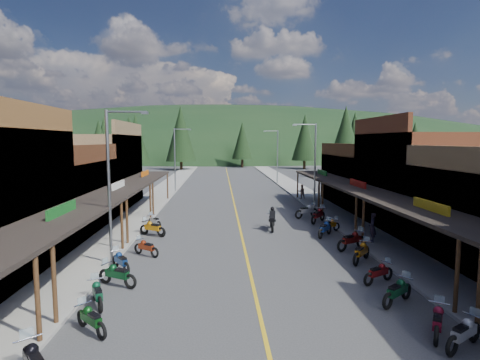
{
  "coord_description": "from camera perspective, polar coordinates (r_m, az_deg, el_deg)",
  "views": [
    {
      "loc": [
        -1.45,
        -25.2,
        6.46
      ],
      "look_at": [
        0.32,
        7.67,
        3.0
      ],
      "focal_mm": 28.0,
      "sensor_mm": 36.0,
      "label": 1
    }
  ],
  "objects": [
    {
      "name": "pine_2",
      "position": [
        83.65,
        -9.01,
        6.98
      ],
      "size": [
        6.72,
        6.72,
        14.0
      ],
      "color": "black",
      "rests_on": "ground"
    },
    {
      "name": "streetlight_2",
      "position": [
        34.3,
        11.12,
        2.55
      ],
      "size": [
        2.16,
        0.18,
        8.0
      ],
      "color": "gray",
      "rests_on": "ground"
    },
    {
      "name": "pedestrian_east_a",
      "position": [
        24.94,
        19.54,
        -6.82
      ],
      "size": [
        0.59,
        0.76,
        1.85
      ],
      "primitive_type": "imported",
      "rotation": [
        0.0,
        0.0,
        -1.81
      ],
      "color": "#271E2D",
      "rests_on": "sidewalk_east"
    },
    {
      "name": "rider_on_bike",
      "position": [
        27.35,
        4.88,
        -6.15
      ],
      "size": [
        0.97,
        2.38,
        1.77
      ],
      "rotation": [
        0.0,
        0.0,
        -0.08
      ],
      "color": "black",
      "rests_on": "ground"
    },
    {
      "name": "bike_east_3",
      "position": [
        16.61,
        22.88,
        -15.2
      ],
      "size": [
        2.06,
        1.77,
        1.17
      ],
      "primitive_type": null,
      "rotation": [
        0.0,
        0.0,
        -0.93
      ],
      "color": "#0B3A1F",
      "rests_on": "ground"
    },
    {
      "name": "pine_6",
      "position": [
        101.04,
        25.05,
        5.45
      ],
      "size": [
        5.04,
        5.04,
        11.0
      ],
      "color": "black",
      "rests_on": "ground"
    },
    {
      "name": "bike_east_4",
      "position": [
        18.59,
        20.37,
        -12.97
      ],
      "size": [
        1.94,
        1.43,
        1.07
      ],
      "primitive_type": null,
      "rotation": [
        0.0,
        0.0,
        -1.08
      ],
      "color": "maroon",
      "rests_on": "ground"
    },
    {
      "name": "sidewalk_east",
      "position": [
        46.76,
        9.49,
        -1.93
      ],
      "size": [
        3.4,
        94.0,
        0.15
      ],
      "primitive_type": "cube",
      "color": "gray",
      "rests_on": "ground"
    },
    {
      "name": "pedestrian_east_b",
      "position": [
        41.4,
        9.38,
        -1.75
      ],
      "size": [
        0.81,
        0.53,
        1.57
      ],
      "primitive_type": "imported",
      "rotation": [
        0.0,
        0.0,
        3.26
      ],
      "color": "brown",
      "rests_on": "sidewalk_east"
    },
    {
      "name": "bike_west_9",
      "position": [
        28.77,
        -12.88,
        -6.03
      ],
      "size": [
        1.62,
        1.89,
        1.08
      ],
      "primitive_type": null,
      "rotation": [
        0.0,
        0.0,
        0.63
      ],
      "color": "#9E9FA4",
      "rests_on": "ground"
    },
    {
      "name": "bike_east_1",
      "position": [
        14.3,
        30.97,
        -19.21
      ],
      "size": [
        2.04,
        1.6,
        1.14
      ],
      "primitive_type": null,
      "rotation": [
        0.0,
        0.0,
        -1.03
      ],
      "color": "#AAABB0",
      "rests_on": "ground"
    },
    {
      "name": "pine_1",
      "position": [
        97.84,
        -16.51,
        6.21
      ],
      "size": [
        5.88,
        5.88,
        12.5
      ],
      "color": "black",
      "rests_on": "ground"
    },
    {
      "name": "bike_east_6",
      "position": [
        23.4,
        16.68,
        -8.65
      ],
      "size": [
        2.34,
        1.7,
        1.28
      ],
      "primitive_type": null,
      "rotation": [
        0.0,
        0.0,
        -1.09
      ],
      "color": "#63100D",
      "rests_on": "ground"
    },
    {
      "name": "bike_east_8",
      "position": [
        27.45,
        13.51,
        -6.64
      ],
      "size": [
        1.94,
        1.42,
        1.07
      ],
      "primitive_type": null,
      "rotation": [
        0.0,
        0.0,
        -1.09
      ],
      "color": "#C26F0D",
      "rests_on": "ground"
    },
    {
      "name": "shop_east_2",
      "position": [
        31.05,
        26.32,
        -0.06
      ],
      "size": [
        10.9,
        9.0,
        8.2
      ],
      "color": "#562B19",
      "rests_on": "ground"
    },
    {
      "name": "bike_west_3",
      "position": [
        16.26,
        -20.92,
        -15.71
      ],
      "size": [
        1.42,
        2.02,
        1.1
      ],
      "primitive_type": null,
      "rotation": [
        0.0,
        0.0,
        0.45
      ],
      "color": "#0E472B",
      "rests_on": "ground"
    },
    {
      "name": "pine_3",
      "position": [
        91.36,
        0.34,
        6.01
      ],
      "size": [
        5.04,
        5.04,
        11.0
      ],
      "color": "black",
      "rests_on": "ground"
    },
    {
      "name": "bike_east_7",
      "position": [
        26.08,
        12.82,
        -7.12
      ],
      "size": [
        1.85,
        2.12,
        1.22
      ],
      "primitive_type": null,
      "rotation": [
        0.0,
        0.0,
        -0.65
      ],
      "color": "navy",
      "rests_on": "ground"
    },
    {
      "name": "sidewalk_west",
      "position": [
        46.22,
        -12.08,
        -2.07
      ],
      "size": [
        3.4,
        94.0,
        0.15
      ],
      "primitive_type": "cube",
      "color": "gray",
      "rests_on": "ground"
    },
    {
      "name": "ground",
      "position": [
        26.05,
        0.21,
        -8.35
      ],
      "size": [
        220.0,
        220.0,
        0.0
      ],
      "primitive_type": "plane",
      "color": "#38383A",
      "rests_on": "ground"
    },
    {
      "name": "bike_west_6",
      "position": [
        21.98,
        -14.11,
        -9.83
      ],
      "size": [
        1.86,
        1.61,
        1.06
      ],
      "primitive_type": null,
      "rotation": [
        0.0,
        0.0,
        0.93
      ],
      "color": "maroon",
      "rests_on": "ground"
    },
    {
      "name": "bike_east_10",
      "position": [
        31.92,
        10.12,
        -4.56
      ],
      "size": [
        2.41,
        1.72,
        1.32
      ],
      "primitive_type": null,
      "rotation": [
        0.0,
        0.0,
        -1.11
      ],
      "color": "#AFAFB4",
      "rests_on": "ground"
    },
    {
      "name": "pine_10",
      "position": [
        77.0,
        -15.58,
        6.02
      ],
      "size": [
        5.38,
        5.38,
        11.6
      ],
      "color": "black",
      "rests_on": "ground"
    },
    {
      "name": "streetlight_3",
      "position": [
        55.87,
        5.59,
        3.92
      ],
      "size": [
        2.16,
        0.18,
        8.0
      ],
      "color": "gray",
      "rests_on": "ground"
    },
    {
      "name": "bike_west_8",
      "position": [
        26.68,
        -13.23,
        -6.97
      ],
      "size": [
        2.0,
        1.42,
        1.09
      ],
      "primitive_type": null,
      "rotation": [
        0.0,
        0.0,
        1.11
      ],
      "color": "navy",
      "rests_on": "ground"
    },
    {
      "name": "bike_west_5",
      "position": [
        19.88,
        -17.71,
        -11.56
      ],
      "size": [
        1.68,
        1.96,
        1.12
      ],
      "primitive_type": null,
      "rotation": [
        0.0,
        0.0,
        0.63
      ],
      "color": "navy",
      "rests_on": "ground"
    },
    {
      "name": "bike_east_5",
      "position": [
        21.29,
        18.03,
        -10.24
      ],
      "size": [
        1.94,
        2.09,
        1.22
      ],
      "primitive_type": null,
      "rotation": [
        0.0,
        0.0,
        -0.72
      ],
      "color": "#B1660C",
      "rests_on": "ground"
    },
    {
      "name": "ridge_hill",
      "position": [
        160.34,
        -2.57,
        3.69
      ],
      "size": [
        310.0,
        140.0,
        60.0
      ],
      "primitive_type": "ellipsoid",
      "color": "black",
      "rests_on": "ground"
    },
    {
      "name": "bike_west_2",
      "position": [
        14.29,
        -21.75,
        -18.96
      ],
      "size": [
        1.76,
        1.74,
        1.06
      ],
      "primitive_type": null,
      "rotation": [
        0.0,
        0.0,
        0.8
      ],
      "color": "#0B3B12",
      "rests_on": "ground"
    },
    {
      "name": "shop_east_3",
      "position": [
        39.73,
        19.44,
        -0.01
      ],
      "size": [
        10.9,
        10.2,
        6.2
      ],
      "color": "#4C2D16",
      "rests_on": "ground"
    },
    {
      "name": "shop_west_2",
      "position": [
        29.84,
        -27.42,
        -2.24
      ],
      "size": [
        10.9,
        9.0,
        6.2
      ],
      "color": "#3F2111",
      "rests_on": "ground"
    },
    {
      "name": "streetlight_1",
      "position": [
        47.56,
        -9.74,
        3.51
      ],
      "size": [
        2.16,
        0.18,
        8.0
      ],
      "color": "gray",
      "rests_on": "ground"
    },
    {
      "name": "bike_east_9",
      "position": [
        30.31,
        11.83,
        -5.15
      ],
      "size": [
        2.06,
        2.3,
        1.33
      ],
      "primitive_type": null,
      "rotation": [
        0.0,
        0.0,
        -0.68
      ],
      "color": "maroon",
      "rests_on": "ground"
    },
    {
      "name": "bike_west_7",
      "position": [
        26.26,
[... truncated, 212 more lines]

